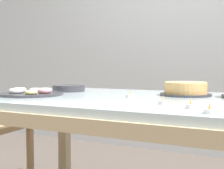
{
  "coord_description": "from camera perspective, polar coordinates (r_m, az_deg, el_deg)",
  "views": [
    {
      "loc": [
        0.7,
        -1.5,
        0.9
      ],
      "look_at": [
        -0.1,
        0.04,
        0.8
      ],
      "focal_mm": 50.0,
      "sensor_mm": 36.0,
      "label": 1
    }
  ],
  "objects": [
    {
      "name": "wall_back",
      "position": [
        3.36,
        15.3,
        9.84
      ],
      "size": [
        8.0,
        0.1,
        2.6
      ],
      "primitive_type": "cube",
      "color": "silver",
      "rests_on": "ground"
    },
    {
      "name": "tealight_near_front",
      "position": [
        1.09,
        17.43,
        -4.59
      ],
      "size": [
        0.04,
        0.04,
        0.04
      ],
      "color": "silver",
      "rests_on": "dining_table"
    },
    {
      "name": "tealight_right_edge",
      "position": [
        1.61,
        3.29,
        -2.02
      ],
      "size": [
        0.04,
        0.04,
        0.04
      ],
      "color": "silver",
      "rests_on": "dining_table"
    },
    {
      "name": "plate_stack",
      "position": [
        2.05,
        -7.93,
        -0.69
      ],
      "size": [
        0.21,
        0.21,
        0.04
      ],
      "color": "#333338",
      "rests_on": "dining_table"
    },
    {
      "name": "tealight_left_edge",
      "position": [
        1.22,
        14.19,
        -3.77
      ],
      "size": [
        0.04,
        0.04,
        0.04
      ],
      "color": "silver",
      "rests_on": "dining_table"
    },
    {
      "name": "pastry_platter",
      "position": [
        1.8,
        -14.55,
        -1.51
      ],
      "size": [
        0.35,
        0.35,
        0.04
      ],
      "color": "#333338",
      "rests_on": "dining_table"
    },
    {
      "name": "tealight_near_cakes",
      "position": [
        1.33,
        9.34,
        -3.15
      ],
      "size": [
        0.04,
        0.04,
        0.04
      ],
      "color": "silver",
      "rests_on": "dining_table"
    },
    {
      "name": "cake_chocolate_round",
      "position": [
        1.76,
        13.29,
        -0.83
      ],
      "size": [
        0.28,
        0.28,
        0.08
      ],
      "color": "#333338",
      "rests_on": "dining_table"
    },
    {
      "name": "dining_table",
      "position": [
        1.67,
        2.31,
        -5.05
      ],
      "size": [
        1.6,
        1.07,
        0.74
      ],
      "color": "silver",
      "rests_on": "ground"
    }
  ]
}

